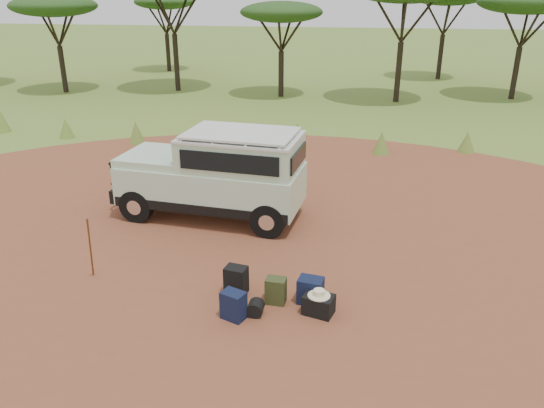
% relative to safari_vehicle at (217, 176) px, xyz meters
% --- Properties ---
extents(ground, '(140.00, 140.00, 0.00)m').
position_rel_safari_vehicle_xyz_m(ground, '(1.23, -2.13, -1.10)').
color(ground, olive).
rests_on(ground, ground).
extents(dirt_clearing, '(23.00, 23.00, 0.01)m').
position_rel_safari_vehicle_xyz_m(dirt_clearing, '(1.23, -2.13, -1.09)').
color(dirt_clearing, brown).
rests_on(dirt_clearing, ground).
extents(grass_fringe, '(36.60, 1.60, 0.90)m').
position_rel_safari_vehicle_xyz_m(grass_fringe, '(1.35, 6.54, -0.69)').
color(grass_fringe, olive).
rests_on(grass_fringe, ground).
extents(safari_vehicle, '(4.85, 2.33, 2.27)m').
position_rel_safari_vehicle_xyz_m(safari_vehicle, '(0.00, 0.00, 0.00)').
color(safari_vehicle, '#B6D5B6').
rests_on(safari_vehicle, ground).
extents(walking_staff, '(0.28, 0.38, 1.43)m').
position_rel_safari_vehicle_xyz_m(walking_staff, '(-1.65, -3.48, -0.38)').
color(walking_staff, brown).
rests_on(walking_staff, ground).
extents(backpack_black, '(0.46, 0.37, 0.56)m').
position_rel_safari_vehicle_xyz_m(backpack_black, '(1.27, -3.50, -0.82)').
color(backpack_black, black).
rests_on(backpack_black, ground).
extents(backpack_navy, '(0.49, 0.42, 0.53)m').
position_rel_safari_vehicle_xyz_m(backpack_navy, '(1.41, -4.33, -0.83)').
color(backpack_navy, '#111B35').
rests_on(backpack_navy, ground).
extents(backpack_olive, '(0.38, 0.29, 0.51)m').
position_rel_safari_vehicle_xyz_m(backpack_olive, '(2.07, -3.71, -0.84)').
color(backpack_olive, '#373B1B').
rests_on(backpack_olive, ground).
extents(duffel_navy, '(0.50, 0.41, 0.51)m').
position_rel_safari_vehicle_xyz_m(duffel_navy, '(2.70, -3.60, -0.84)').
color(duffel_navy, '#111B35').
rests_on(duffel_navy, ground).
extents(hard_case, '(0.61, 0.50, 0.37)m').
position_rel_safari_vehicle_xyz_m(hard_case, '(2.88, -3.94, -0.91)').
color(hard_case, black).
rests_on(hard_case, ground).
extents(stuff_sack, '(0.29, 0.29, 0.29)m').
position_rel_safari_vehicle_xyz_m(stuff_sack, '(1.77, -4.16, -0.95)').
color(stuff_sack, black).
rests_on(stuff_sack, ground).
extents(safari_hat, '(0.41, 0.41, 0.12)m').
position_rel_safari_vehicle_xyz_m(safari_hat, '(2.88, -3.94, -0.68)').
color(safari_hat, beige).
rests_on(safari_hat, hard_case).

